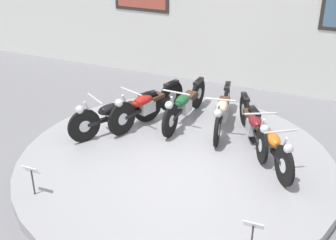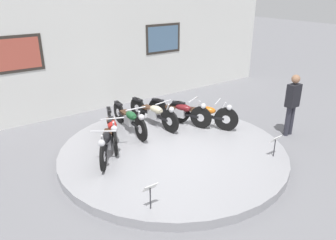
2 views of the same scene
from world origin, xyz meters
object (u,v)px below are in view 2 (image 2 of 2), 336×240
object	(u,v)px
motorcycle_green	(130,118)
visitor_standing	(292,102)
motorcycle_cream	(154,112)
motorcycle_black	(107,140)
motorcycle_orange	(203,113)
info_placard_front_left	(150,191)
motorcycle_maroon	(180,111)
motorcycle_red	(112,128)
info_placard_front_centre	(275,142)

from	to	relation	value
motorcycle_green	visitor_standing	distance (m)	4.31
motorcycle_green	motorcycle_cream	xyz separation A→B (m)	(0.75, 0.00, -0.00)
motorcycle_black	motorcycle_orange	distance (m)	2.84
motorcycle_cream	info_placard_front_left	distance (m)	3.67
motorcycle_black	motorcycle_maroon	size ratio (longest dim) A/B	0.94
motorcycle_orange	motorcycle_black	bearing A→B (deg)	-179.98
visitor_standing	motorcycle_cream	bearing A→B (deg)	142.13
motorcycle_red	info_placard_front_left	world-z (taller)	motorcycle_red
motorcycle_red	motorcycle_maroon	bearing A→B (deg)	-0.01
motorcycle_cream	motorcycle_maroon	distance (m)	0.73
motorcycle_cream	motorcycle_orange	bearing A→B (deg)	-39.34
motorcycle_orange	info_placard_front_left	world-z (taller)	motorcycle_orange
info_placard_front_centre	motorcycle_red	bearing A→B (deg)	134.33
motorcycle_black	motorcycle_green	size ratio (longest dim) A/B	0.86
info_placard_front_left	motorcycle_cream	bearing A→B (deg)	56.44
motorcycle_green	motorcycle_maroon	size ratio (longest dim) A/B	1.10
motorcycle_black	info_placard_front_centre	distance (m)	3.78
motorcycle_maroon	info_placard_front_left	size ratio (longest dim) A/B	3.50
motorcycle_red	visitor_standing	bearing A→B (deg)	-24.26
motorcycle_maroon	info_placard_front_left	distance (m)	3.84
motorcycle_red	info_placard_front_left	distance (m)	2.81
motorcycle_green	motorcycle_red	bearing A→B (deg)	-154.75
motorcycle_red	motorcycle_green	distance (m)	0.73
motorcycle_green	motorcycle_orange	bearing A→B (deg)	-25.41
motorcycle_black	info_placard_front_centre	bearing A→B (deg)	-35.66
motorcycle_orange	motorcycle_red	bearing A→B (deg)	167.54
motorcycle_green	visitor_standing	size ratio (longest dim) A/B	1.17
visitor_standing	info_placard_front_centre	bearing A→B (deg)	-153.82
motorcycle_green	motorcycle_black	bearing A→B (deg)	-140.76
motorcycle_green	motorcycle_maroon	bearing A→B (deg)	-12.40
motorcycle_orange	info_placard_front_left	size ratio (longest dim) A/B	3.34
motorcycle_black	motorcycle_red	size ratio (longest dim) A/B	0.90
motorcycle_orange	info_placard_front_centre	size ratio (longest dim) A/B	3.34
info_placard_front_left	motorcycle_black	bearing A→B (deg)	84.10
motorcycle_cream	visitor_standing	bearing A→B (deg)	-37.87
info_placard_front_left	motorcycle_red	bearing A→B (deg)	77.39
motorcycle_red	motorcycle_black	bearing A→B (deg)	-125.43
motorcycle_green	info_placard_front_centre	distance (m)	3.67
motorcycle_maroon	info_placard_front_left	world-z (taller)	motorcycle_maroon
motorcycle_black	motorcycle_cream	bearing A→B (deg)	25.39
info_placard_front_centre	info_placard_front_left	bearing A→B (deg)	180.00
motorcycle_green	motorcycle_maroon	xyz separation A→B (m)	(1.41, -0.31, -0.00)
motorcycle_red	visitor_standing	distance (m)	4.75
motorcycle_red	info_placard_front_left	size ratio (longest dim) A/B	3.69
motorcycle_maroon	visitor_standing	world-z (taller)	visitor_standing
motorcycle_red	motorcycle_orange	xyz separation A→B (m)	(2.45, -0.54, 0.00)
motorcycle_green	motorcycle_orange	distance (m)	1.99
info_placard_front_left	info_placard_front_centre	distance (m)	3.30
motorcycle_red	info_placard_front_centre	world-z (taller)	motorcycle_red
visitor_standing	motorcycle_green	bearing A→B (deg)	148.32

